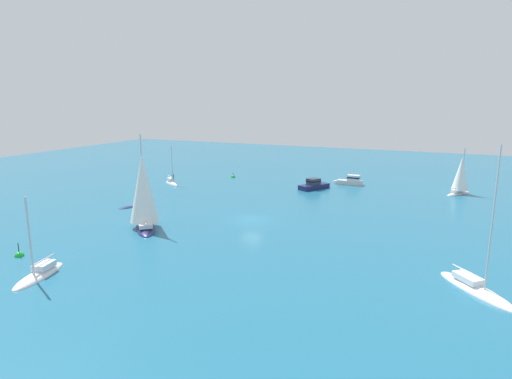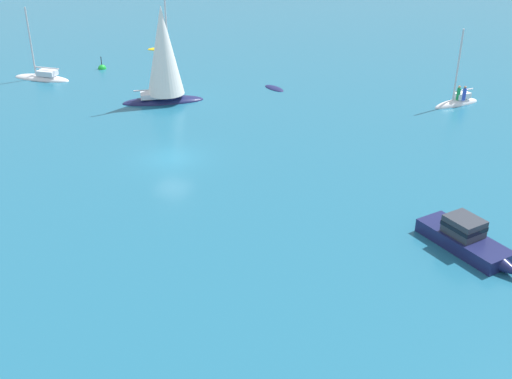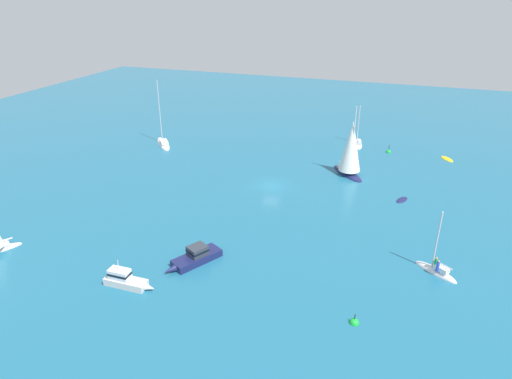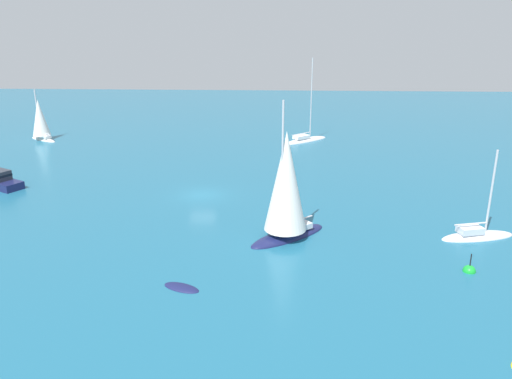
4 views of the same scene
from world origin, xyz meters
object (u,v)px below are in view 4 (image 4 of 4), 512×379
Objects in this scene: sailboat_1 at (306,140)px; tender at (182,288)px; sailboat at (40,121)px; ketch at (477,236)px; sloop at (286,190)px; mooring_buoy at (469,271)px.

tender is (-9.97, -43.31, -0.14)m from sailboat_1.
sailboat is at bearing -32.85° from tender.
sailboat_1 is (38.75, 0.98, -2.65)m from sailboat.
tender is at bearing -171.38° from ketch.
sloop reaches higher than sailboat.
sailboat_1 is 35.25m from sloop.
sailboat is 38.85m from sailboat_1.
mooring_buoy is at bearing 174.17° from sailboat.
sloop is (35.56, -33.92, 1.18)m from sailboat.
sloop is (-15.29, -0.76, 3.83)m from ketch.
ketch is at bearing 141.94° from sloop.
sailboat_1 reaches higher than ketch.
sailboat_1 is 44.44m from tender.
mooring_buoy is at bearing 116.86° from sloop.
tender is (28.78, -42.33, -2.79)m from sailboat.
sailboat reaches higher than ketch.
sloop is at bearing 169.57° from sailboat.
tender is at bearing -143.78° from sailboat_1.
sailboat_1 is (-12.10, 34.14, -0.00)m from ketch.
mooring_buoy is (-2.66, -5.92, -0.14)m from ketch.
sailboat is at bearing -84.55° from sloop.
sailboat is 1.01× the size of ketch.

